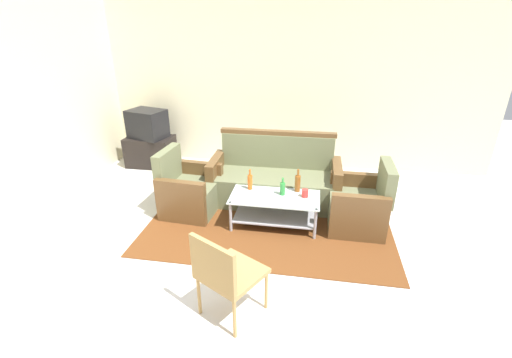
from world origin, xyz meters
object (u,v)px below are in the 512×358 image
tv_stand (151,151)px  television (147,124)px  bottle_green (283,188)px  couch (275,181)px  armchair_left (189,191)px  bottle_brown (298,183)px  cup (305,193)px  coffee_table (275,205)px  armchair_right (359,206)px  wicker_chair (225,271)px  bottle_orange (250,182)px

tv_stand → television: 0.50m
bottle_green → tv_stand: bottle_green is taller
bottle_green → couch: bearing=105.1°
armchair_left → bottle_brown: armchair_left is taller
couch → cup: bearing=124.9°
coffee_table → bottle_green: bearing=27.4°
coffee_table → tv_stand: size_ratio=1.38×
armchair_right → bottle_green: armchair_right is taller
tv_stand → wicker_chair: bearing=-56.2°
television → wicker_chair: (2.18, -3.26, -0.27)m
couch → armchair_left: size_ratio=2.12×
armchair_right → bottle_orange: bearing=90.2°
coffee_table → bottle_green: size_ratio=4.85×
tv_stand → wicker_chair: size_ratio=0.95×
wicker_chair → bottle_green: bearing=108.5°
wicker_chair → tv_stand: bearing=153.2°
bottle_orange → television: (-2.07, 1.51, 0.25)m
coffee_table → bottle_orange: 0.44m
armchair_left → coffee_table: (1.18, -0.17, -0.02)m
armchair_left → wicker_chair: armchair_left is taller
couch → coffee_table: size_ratio=1.64×
bottle_orange → wicker_chair: 1.75m
coffee_table → television: bearing=145.7°
coffee_table → television: 2.96m
armchair_right → coffee_table: size_ratio=0.77×
armchair_left → wicker_chair: (0.95, -1.78, 0.21)m
armchair_right → television: bearing=66.7°
tv_stand → cup: bearing=-30.2°
bottle_brown → armchair_right: bearing=-3.3°
couch → tv_stand: 2.54m
coffee_table → bottle_green: (0.09, 0.04, 0.22)m
couch → coffee_table: bearing=96.3°
tv_stand → bottle_green: bearing=-32.7°
coffee_table → wicker_chair: size_ratio=1.31×
bottle_green → bottle_brown: bearing=36.0°
television → bottle_orange: bearing=160.2°
couch → cup: (0.44, -0.62, 0.14)m
couch → cup: size_ratio=18.06×
bottle_brown → cup: bearing=-55.2°
bottle_green → wicker_chair: 1.69m
television → bottle_green: bearing=163.6°
armchair_left → coffee_table: armchair_left is taller
couch → coffee_table: (0.08, -0.65, -0.04)m
armchair_left → cup: armchair_left is taller
bottle_orange → wicker_chair: bearing=-86.6°
armchair_left → bottle_brown: size_ratio=2.83×
couch → bottle_orange: bearing=62.5°
couch → bottle_green: size_ratio=7.96×
bottle_green → cup: size_ratio=2.27×
bottle_brown → couch: bearing=125.6°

